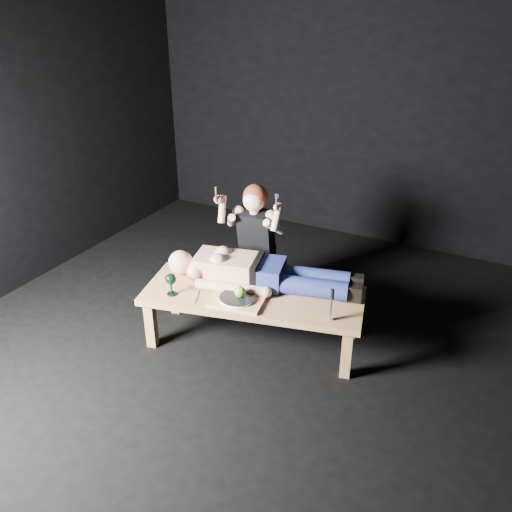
# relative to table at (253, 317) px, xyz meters

# --- Properties ---
(ground) EXTENTS (5.00, 5.00, 0.00)m
(ground) POSITION_rel_table_xyz_m (0.12, -0.13, -0.23)
(ground) COLOR black
(ground) RESTS_ON ground
(back_wall) EXTENTS (5.00, 0.00, 5.00)m
(back_wall) POSITION_rel_table_xyz_m (0.12, 2.37, 1.27)
(back_wall) COLOR black
(back_wall) RESTS_ON ground
(table) EXTENTS (1.80, 1.01, 0.45)m
(table) POSITION_rel_table_xyz_m (0.00, 0.00, 0.00)
(table) COLOR #A6794D
(table) RESTS_ON ground
(lying_man) EXTENTS (1.74, 0.88, 0.26)m
(lying_man) POSITION_rel_table_xyz_m (0.01, 0.16, 0.35)
(lying_man) COLOR #DAA389
(lying_man) RESTS_ON table
(kneeling_woman) EXTENTS (0.70, 0.77, 1.17)m
(kneeling_woman) POSITION_rel_table_xyz_m (-0.26, 0.60, 0.36)
(kneeling_woman) COLOR black
(kneeling_woman) RESTS_ON ground
(serving_tray) EXTENTS (0.44, 0.35, 0.02)m
(serving_tray) POSITION_rel_table_xyz_m (-0.05, -0.17, 0.24)
(serving_tray) COLOR tan
(serving_tray) RESTS_ON table
(plate) EXTENTS (0.31, 0.31, 0.02)m
(plate) POSITION_rel_table_xyz_m (-0.05, -0.17, 0.26)
(plate) COLOR white
(plate) RESTS_ON serving_tray
(apple) EXTENTS (0.09, 0.09, 0.09)m
(apple) POSITION_rel_table_xyz_m (-0.03, -0.16, 0.31)
(apple) COLOR #619D28
(apple) RESTS_ON plate
(goblet) EXTENTS (0.11, 0.11, 0.18)m
(goblet) POSITION_rel_table_xyz_m (-0.55, -0.31, 0.32)
(goblet) COLOR black
(goblet) RESTS_ON table
(fork_flat) EXTENTS (0.09, 0.17, 0.01)m
(fork_flat) POSITION_rel_table_xyz_m (-0.36, -0.26, 0.23)
(fork_flat) COLOR #B2B2B7
(fork_flat) RESTS_ON table
(knife_flat) EXTENTS (0.07, 0.18, 0.01)m
(knife_flat) POSITION_rel_table_xyz_m (0.14, -0.17, 0.23)
(knife_flat) COLOR #B2B2B7
(knife_flat) RESTS_ON table
(spoon_flat) EXTENTS (0.17, 0.09, 0.01)m
(spoon_flat) POSITION_rel_table_xyz_m (0.06, -0.12, 0.23)
(spoon_flat) COLOR #B2B2B7
(spoon_flat) RESTS_ON table
(carving_knife) EXTENTS (0.04, 0.04, 0.25)m
(carving_knife) POSITION_rel_table_xyz_m (0.66, -0.07, 0.35)
(carving_knife) COLOR #B2B2B7
(carving_knife) RESTS_ON table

